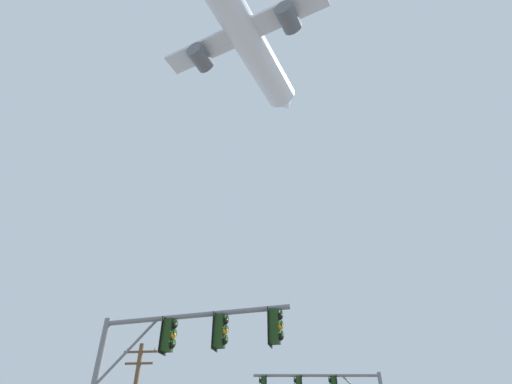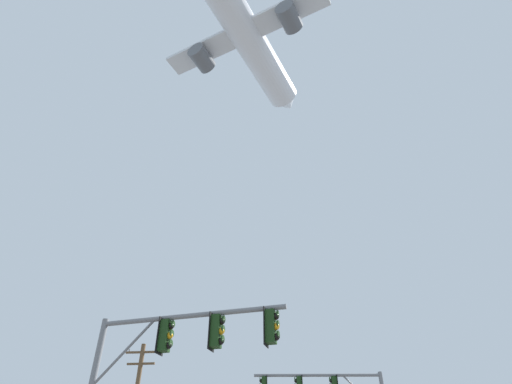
% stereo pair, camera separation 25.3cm
% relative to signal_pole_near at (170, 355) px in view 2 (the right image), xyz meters
% --- Properties ---
extents(signal_pole_near, '(5.88, 1.29, 5.57)m').
position_rel_signal_pole_near_xyz_m(signal_pole_near, '(0.00, 0.00, 0.00)').
color(signal_pole_near, slate).
rests_on(signal_pole_near, ground).
extents(airplane, '(22.02, 28.51, 8.01)m').
position_rel_signal_pole_near_xyz_m(airplane, '(-0.72, 18.93, 44.08)').
color(airplane, white).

